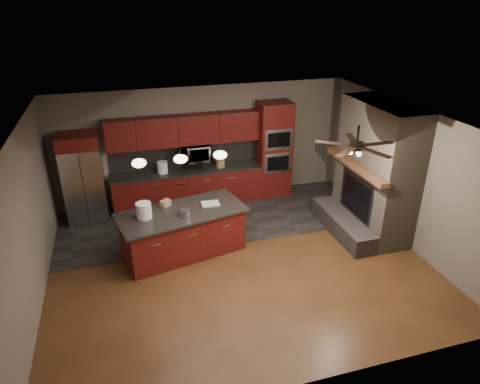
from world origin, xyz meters
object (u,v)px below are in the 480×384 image
object	(u,v)px
refrigerator	(84,178)
kitchen_island	(183,232)
microwave	(195,153)
paint_can	(185,213)
white_bucket	(144,211)
paint_tray	(210,204)
counter_box	(220,164)
counter_bucket	(162,167)
oven_tower	(274,150)
cardboard_box	(165,203)

from	to	relation	value
refrigerator	kitchen_island	size ratio (longest dim) A/B	0.77
microwave	kitchen_island	xyz separation A→B (m)	(-0.68, -2.13, -0.84)
kitchen_island	paint_can	world-z (taller)	paint_can
white_bucket	paint_tray	xyz separation A→B (m)	(1.30, 0.19, -0.14)
white_bucket	counter_box	size ratio (longest dim) A/B	1.68
counter_bucket	paint_can	bearing A→B (deg)	-86.38
oven_tower	refrigerator	size ratio (longest dim) A/B	1.18
oven_tower	kitchen_island	bearing A→B (deg)	-141.93
cardboard_box	counter_bucket	xyz separation A→B (m)	(0.16, 1.77, 0.06)
kitchen_island	paint_tray	size ratio (longest dim) A/B	7.54
counter_bucket	cardboard_box	bearing A→B (deg)	-95.19
microwave	white_bucket	world-z (taller)	microwave
oven_tower	counter_bucket	bearing A→B (deg)	179.85
refrigerator	paint_tray	distance (m)	3.08
oven_tower	counter_box	world-z (taller)	oven_tower
refrigerator	counter_bucket	xyz separation A→B (m)	(1.74, 0.08, 0.03)
microwave	white_bucket	xyz separation A→B (m)	(-1.38, -2.19, -0.23)
cardboard_box	paint_can	bearing A→B (deg)	-96.56
white_bucket	counter_box	distance (m)	2.88
counter_bucket	kitchen_island	bearing A→B (deg)	-87.09
counter_bucket	counter_box	size ratio (longest dim) A/B	1.51
refrigerator	white_bucket	world-z (taller)	refrigerator
microwave	counter_bucket	size ratio (longest dim) A/B	2.66
white_bucket	counter_bucket	distance (m)	2.23
oven_tower	microwave	size ratio (longest dim) A/B	3.25
refrigerator	white_bucket	size ratio (longest dim) A/B	6.63
kitchen_island	counter_bucket	world-z (taller)	counter_bucket
cardboard_box	counter_box	world-z (taller)	counter_box
microwave	white_bucket	distance (m)	2.60
oven_tower	refrigerator	xyz separation A→B (m)	(-4.50, -0.07, -0.18)
kitchen_island	paint_can	size ratio (longest dim) A/B	12.80
microwave	counter_box	xyz separation A→B (m)	(0.59, -0.10, -0.31)
kitchen_island	refrigerator	bearing A→B (deg)	120.46
paint_can	counter_bucket	size ratio (longest dim) A/B	0.74
kitchen_island	paint_tray	world-z (taller)	paint_tray
kitchen_island	counter_box	size ratio (longest dim) A/B	14.40
kitchen_island	white_bucket	bearing A→B (deg)	172.46
microwave	counter_bucket	bearing A→B (deg)	-176.35
oven_tower	microwave	bearing A→B (deg)	178.34
microwave	paint_can	world-z (taller)	microwave
paint_can	microwave	bearing A→B (deg)	74.69
counter_box	oven_tower	bearing A→B (deg)	-14.04
oven_tower	counter_box	bearing A→B (deg)	-178.24
oven_tower	counter_bucket	xyz separation A→B (m)	(-2.76, 0.01, -0.15)
refrigerator	kitchen_island	world-z (taller)	refrigerator
microwave	kitchen_island	world-z (taller)	microwave
white_bucket	paint_tray	distance (m)	1.32
white_bucket	paint_tray	bearing A→B (deg)	8.36
kitchen_island	counter_box	world-z (taller)	counter_box
oven_tower	paint_tray	world-z (taller)	oven_tower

